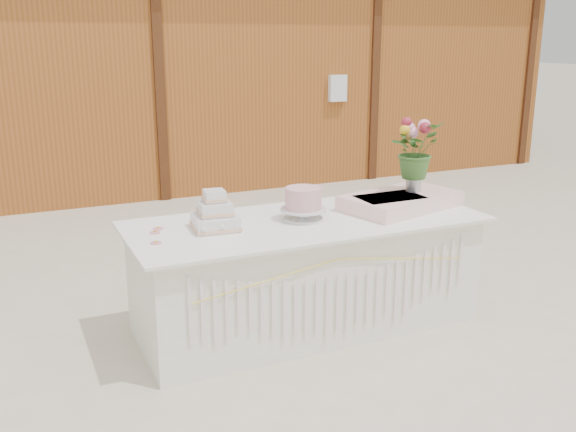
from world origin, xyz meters
The scene contains 9 objects.
ground centered at (0.00, 0.00, 0.00)m, with size 80.00×80.00×0.00m, color beige.
barn centered at (-0.01, 5.99, 1.68)m, with size 12.60×4.60×3.30m.
cake_table centered at (0.00, 0.00, 0.39)m, with size 2.40×1.00×0.77m.
wedding_cake centered at (-0.63, 0.05, 0.86)m, with size 0.31×0.31×0.26m.
pink_cake_stand centered at (-0.02, 0.00, 0.89)m, with size 0.31×0.31×0.22m.
satin_runner centered at (0.75, 0.00, 0.82)m, with size 0.84×0.48×0.11m, color #FFCDCD.
flower_vase centered at (0.87, 0.02, 0.95)m, with size 0.11×0.11×0.15m, color #B9B9BE.
bouquet centered at (0.87, 0.02, 1.22)m, with size 0.36×0.31×0.40m, color #396428.
loose_flowers centered at (-1.01, 0.05, 0.78)m, with size 0.13×0.32×0.02m, color pink, non-canonical shape.
Camera 1 is at (-1.83, -3.72, 1.95)m, focal length 40.00 mm.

